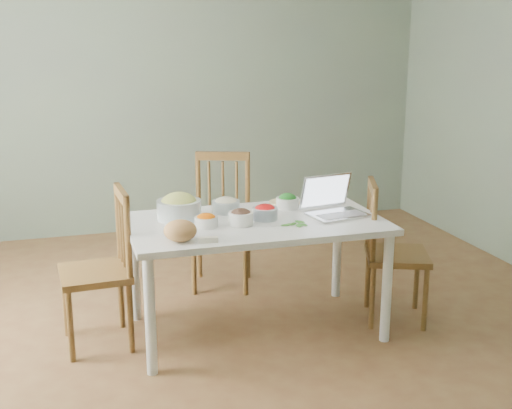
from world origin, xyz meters
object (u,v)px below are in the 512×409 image
object	(u,v)px
chair_far	(221,222)
laptop	(339,197)
bowl_squash	(179,206)
bread_boule	(180,231)
dining_table	(256,276)
chair_right	(397,252)
chair_left	(94,270)

from	to	relation	value
chair_far	laptop	xyz separation A→B (m)	(0.55, -0.85, 0.35)
bowl_squash	bread_boule	bearing A→B (deg)	-99.38
dining_table	chair_right	bearing A→B (deg)	-5.96
chair_far	laptop	world-z (taller)	chair_far
chair_left	bowl_squash	world-z (taller)	chair_left
chair_far	bowl_squash	size ratio (longest dim) A/B	3.59
bowl_squash	laptop	distance (m)	0.99
laptop	bread_boule	bearing A→B (deg)	-177.32
chair_far	bread_boule	xyz separation A→B (m)	(-0.49, -1.08, 0.29)
bread_boule	bowl_squash	world-z (taller)	bowl_squash
chair_right	bowl_squash	distance (m)	1.43
bowl_squash	laptop	world-z (taller)	laptop
bread_boule	bowl_squash	distance (m)	0.45
bread_boule	bowl_squash	size ratio (longest dim) A/B	0.67
chair_right	bread_boule	distance (m)	1.49
dining_table	laptop	bearing A→B (deg)	-5.47
chair_far	bowl_squash	world-z (taller)	chair_far
chair_far	chair_left	world-z (taller)	chair_far
chair_far	chair_right	xyz separation A→B (m)	(0.95, -0.90, -0.03)
dining_table	bread_boule	xyz separation A→B (m)	(-0.52, -0.28, 0.42)
chair_far	bowl_squash	bearing A→B (deg)	-104.79
laptop	chair_left	bearing A→B (deg)	165.09
chair_right	chair_far	bearing A→B (deg)	68.00
chair_far	chair_right	bearing A→B (deg)	-24.69
chair_right	bread_boule	size ratio (longest dim) A/B	5.04
dining_table	chair_left	size ratio (longest dim) A/B	1.62
dining_table	chair_right	distance (m)	0.93
dining_table	chair_left	xyz separation A→B (m)	(-0.97, 0.09, 0.11)
chair_left	chair_right	bearing A→B (deg)	81.13
dining_table	laptop	size ratio (longest dim) A/B	4.39
chair_right	laptop	size ratio (longest dim) A/B	2.62
chair_right	bowl_squash	size ratio (longest dim) A/B	3.37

